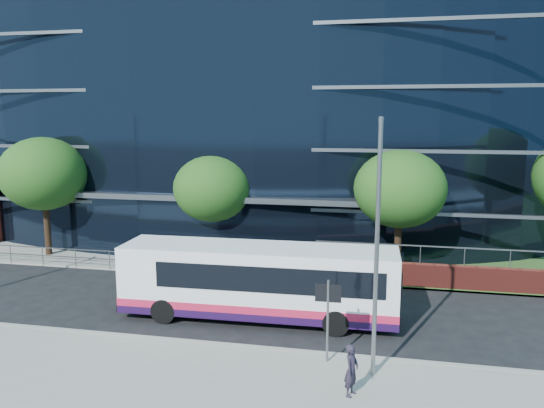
% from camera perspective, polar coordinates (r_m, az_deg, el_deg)
% --- Properties ---
extents(ground, '(200.00, 200.00, 0.00)m').
position_cam_1_polar(ground, '(20.71, -6.47, -13.82)').
color(ground, black).
rests_on(ground, ground).
extents(pavement_near, '(80.00, 8.00, 0.15)m').
position_cam_1_polar(pavement_near, '(16.50, -12.22, -20.13)').
color(pavement_near, gray).
rests_on(pavement_near, ground).
extents(kerb, '(80.00, 0.25, 0.16)m').
position_cam_1_polar(kerb, '(19.81, -7.40, -14.71)').
color(kerb, gray).
rests_on(kerb, ground).
extents(yellow_line_outer, '(80.00, 0.08, 0.01)m').
position_cam_1_polar(yellow_line_outer, '(20.01, -7.20, -14.68)').
color(yellow_line_outer, gold).
rests_on(yellow_line_outer, ground).
extents(yellow_line_inner, '(80.00, 0.08, 0.01)m').
position_cam_1_polar(yellow_line_inner, '(20.14, -7.06, -14.51)').
color(yellow_line_inner, gold).
rests_on(yellow_line_inner, ground).
extents(far_forecourt, '(50.00, 8.00, 0.10)m').
position_cam_1_polar(far_forecourt, '(32.47, -10.53, -5.17)').
color(far_forecourt, gray).
rests_on(far_forecourt, ground).
extents(glass_office, '(44.00, 23.10, 16.00)m').
position_cam_1_polar(glass_office, '(40.17, -2.82, 9.22)').
color(glass_office, black).
rests_on(glass_office, ground).
extents(guard_railings, '(24.00, 0.05, 1.10)m').
position_cam_1_polar(guard_railings, '(29.64, -17.10, -5.31)').
color(guard_railings, slate).
rests_on(guard_railings, ground).
extents(street_sign, '(0.85, 0.09, 2.80)m').
position_cam_1_polar(street_sign, '(17.59, 6.04, -10.59)').
color(street_sign, slate).
rests_on(street_sign, pavement_near).
extents(tree_far_a, '(4.95, 4.95, 6.98)m').
position_cam_1_polar(tree_far_a, '(33.24, -23.37, 2.99)').
color(tree_far_a, black).
rests_on(tree_far_a, ground).
extents(tree_far_b, '(4.29, 4.29, 6.05)m').
position_cam_1_polar(tree_far_b, '(29.26, -6.43, 1.64)').
color(tree_far_b, black).
rests_on(tree_far_b, ground).
extents(tree_far_c, '(4.62, 4.62, 6.51)m').
position_cam_1_polar(tree_far_c, '(27.30, 13.60, 1.56)').
color(tree_far_c, black).
rests_on(tree_far_c, ground).
extents(streetlight_east, '(0.15, 0.77, 8.00)m').
position_cam_1_polar(streetlight_east, '(16.30, 11.24, -3.93)').
color(streetlight_east, slate).
rests_on(streetlight_east, pavement_near).
extents(city_bus, '(11.19, 2.80, 3.01)m').
position_cam_1_polar(city_bus, '(21.54, -1.25, -8.29)').
color(city_bus, white).
rests_on(city_bus, ground).
extents(pedestrian, '(0.53, 0.65, 1.55)m').
position_cam_1_polar(pedestrian, '(16.17, 8.55, -17.25)').
color(pedestrian, '#251E2E').
rests_on(pedestrian, pavement_near).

